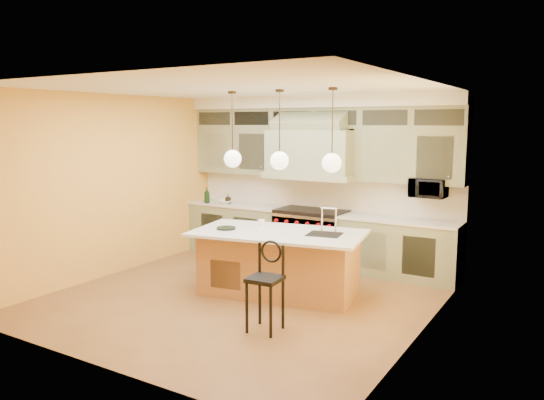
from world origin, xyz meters
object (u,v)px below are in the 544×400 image
Objects in this scene: range at (312,237)px; microwave at (428,188)px; kitchen_island at (280,262)px; counter_stool at (266,281)px.

range is 2.21× the size of microwave.
kitchen_island reaches higher than counter_stool.
range is 0.46× the size of kitchen_island.
microwave reaches higher than kitchen_island.
range is 1.73m from kitchen_island.
microwave is (1.95, 0.11, 0.96)m from range.
counter_stool is at bearing -108.97° from microwave.
range is at bearing 91.26° from kitchen_island.
counter_stool is at bearing -73.09° from range.
range is 1.13× the size of counter_stool.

